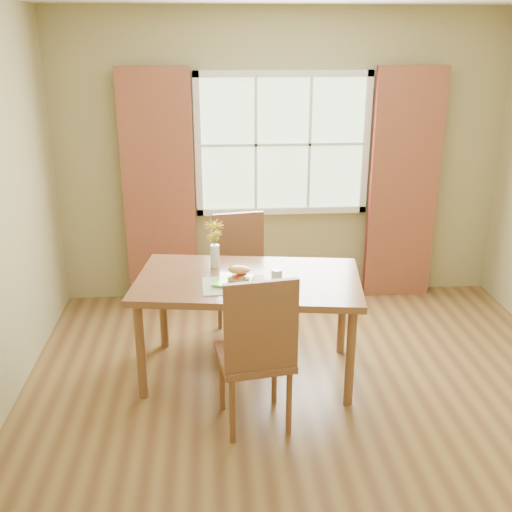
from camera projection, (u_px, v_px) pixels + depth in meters
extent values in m
cube|color=brown|center=(310.00, 399.00, 4.30)|extent=(4.20, 3.80, 0.02)
cube|color=#9D925E|center=(282.00, 160.00, 5.62)|extent=(4.20, 0.02, 2.70)
cube|color=#9D925E|center=(411.00, 377.00, 2.05)|extent=(4.20, 0.02, 2.70)
cube|color=#B8E3AB|center=(282.00, 144.00, 5.54)|extent=(1.50, 0.02, 1.20)
cube|color=white|center=(284.00, 74.00, 5.29)|extent=(1.62, 0.04, 0.06)
cube|color=white|center=(282.00, 211.00, 5.73)|extent=(1.62, 0.04, 0.06)
cube|color=white|center=(198.00, 146.00, 5.46)|extent=(0.06, 0.04, 1.32)
cube|color=white|center=(366.00, 144.00, 5.57)|extent=(0.06, 0.04, 1.32)
cube|color=white|center=(283.00, 145.00, 5.51)|extent=(1.50, 0.03, 0.02)
cube|color=maroon|center=(159.00, 191.00, 5.50)|extent=(0.65, 0.08, 2.20)
cube|color=maroon|center=(404.00, 187.00, 5.66)|extent=(0.65, 0.08, 2.20)
cube|color=brown|center=(248.00, 281.00, 4.36)|extent=(1.73, 1.13, 0.05)
cylinder|color=brown|center=(141.00, 351.00, 4.19)|extent=(0.06, 0.06, 0.74)
cylinder|color=brown|center=(350.00, 358.00, 4.10)|extent=(0.06, 0.06, 0.74)
cylinder|color=brown|center=(163.00, 306.00, 4.89)|extent=(0.06, 0.06, 0.74)
cylinder|color=brown|center=(342.00, 311.00, 4.80)|extent=(0.06, 0.06, 0.74)
cube|color=brown|center=(254.00, 357.00, 3.87)|extent=(0.52, 0.52, 0.04)
cube|color=brown|center=(262.00, 328.00, 3.58)|extent=(0.46, 0.11, 0.59)
cylinder|color=brown|center=(232.00, 411.00, 3.75)|extent=(0.04, 0.04, 0.47)
cylinder|color=brown|center=(289.00, 403.00, 3.83)|extent=(0.04, 0.04, 0.47)
cylinder|color=brown|center=(222.00, 380.00, 4.09)|extent=(0.04, 0.04, 0.47)
cylinder|color=brown|center=(274.00, 373.00, 4.17)|extent=(0.04, 0.04, 0.47)
cube|color=brown|center=(244.00, 285.00, 5.04)|extent=(0.50, 0.50, 0.04)
cube|color=brown|center=(238.00, 244.00, 5.12)|extent=(0.44, 0.11, 0.56)
cylinder|color=brown|center=(228.00, 323.00, 4.93)|extent=(0.04, 0.04, 0.45)
cylinder|color=brown|center=(269.00, 318.00, 5.00)|extent=(0.04, 0.04, 0.45)
cylinder|color=brown|center=(220.00, 305.00, 5.25)|extent=(0.04, 0.04, 0.45)
cylinder|color=brown|center=(259.00, 301.00, 5.33)|extent=(0.04, 0.04, 0.45)
cube|color=beige|center=(235.00, 285.00, 4.22)|extent=(0.46, 0.34, 0.01)
cube|color=#62E138|center=(233.00, 282.00, 4.26)|extent=(0.31, 0.31, 0.01)
ellipsoid|color=gold|center=(239.00, 279.00, 4.22)|extent=(0.18, 0.14, 0.04)
ellipsoid|color=#4C8C2D|center=(245.00, 278.00, 4.20)|extent=(0.09, 0.06, 0.01)
cylinder|color=red|center=(238.00, 275.00, 4.21)|extent=(0.08, 0.08, 0.01)
cylinder|color=red|center=(242.00, 273.00, 4.22)|extent=(0.08, 0.08, 0.01)
ellipsoid|color=gold|center=(239.00, 270.00, 4.20)|extent=(0.18, 0.14, 0.06)
cylinder|color=silver|center=(277.00, 277.00, 4.21)|extent=(0.08, 0.08, 0.12)
cylinder|color=silver|center=(277.00, 279.00, 4.21)|extent=(0.07, 0.07, 0.10)
cylinder|color=silver|center=(215.00, 256.00, 4.53)|extent=(0.07, 0.07, 0.18)
cylinder|color=silver|center=(215.00, 261.00, 4.55)|extent=(0.06, 0.06, 0.09)
cylinder|color=#3D7028|center=(215.00, 246.00, 4.50)|extent=(0.01, 0.01, 0.33)
cylinder|color=#3D7028|center=(216.00, 250.00, 4.51)|extent=(0.01, 0.01, 0.27)
cylinder|color=#3D7028|center=(213.00, 252.00, 4.53)|extent=(0.01, 0.01, 0.23)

